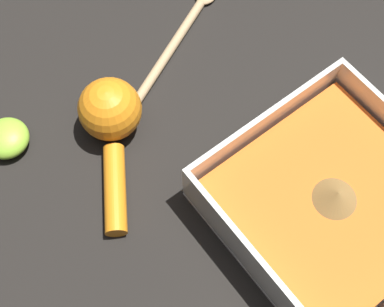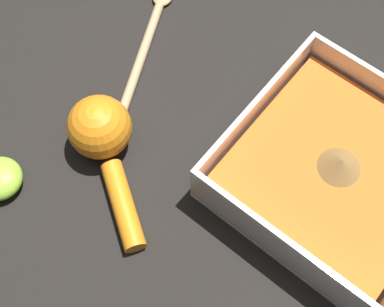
{
  "view_description": "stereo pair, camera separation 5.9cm",
  "coord_description": "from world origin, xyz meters",
  "px_view_note": "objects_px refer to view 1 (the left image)",
  "views": [
    {
      "loc": [
        0.05,
        -0.23,
        0.57
      ],
      "look_at": [
        -0.15,
        -0.08,
        0.03
      ],
      "focal_mm": 50.0,
      "sensor_mm": 36.0,
      "label": 1
    },
    {
      "loc": [
        0.01,
        -0.28,
        0.57
      ],
      "look_at": [
        -0.15,
        -0.08,
        0.03
      ],
      "focal_mm": 50.0,
      "sensor_mm": 36.0,
      "label": 2
    }
  ],
  "objects_px": {
    "lemon_squeezer": "(111,120)",
    "wooden_spoon": "(178,39)",
    "lemon_half": "(6,138)",
    "square_dish": "(330,205)"
  },
  "relations": [
    {
      "from": "square_dish",
      "to": "wooden_spoon",
      "type": "distance_m",
      "value": 0.29
    },
    {
      "from": "square_dish",
      "to": "wooden_spoon",
      "type": "height_order",
      "value": "square_dish"
    },
    {
      "from": "lemon_half",
      "to": "square_dish",
      "type": "bearing_deg",
      "value": 39.38
    },
    {
      "from": "lemon_squeezer",
      "to": "wooden_spoon",
      "type": "relative_size",
      "value": 0.72
    },
    {
      "from": "lemon_half",
      "to": "wooden_spoon",
      "type": "xyz_separation_m",
      "value": [
        0.0,
        0.25,
        -0.01
      ]
    },
    {
      "from": "lemon_squeezer",
      "to": "wooden_spoon",
      "type": "height_order",
      "value": "lemon_squeezer"
    },
    {
      "from": "lemon_half",
      "to": "lemon_squeezer",
      "type": "bearing_deg",
      "value": 58.9
    },
    {
      "from": "wooden_spoon",
      "to": "lemon_half",
      "type": "bearing_deg",
      "value": 154.57
    },
    {
      "from": "lemon_squeezer",
      "to": "wooden_spoon",
      "type": "xyz_separation_m",
      "value": [
        -0.06,
        0.14,
        -0.03
      ]
    },
    {
      "from": "square_dish",
      "to": "wooden_spoon",
      "type": "relative_size",
      "value": 1.02
    }
  ]
}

